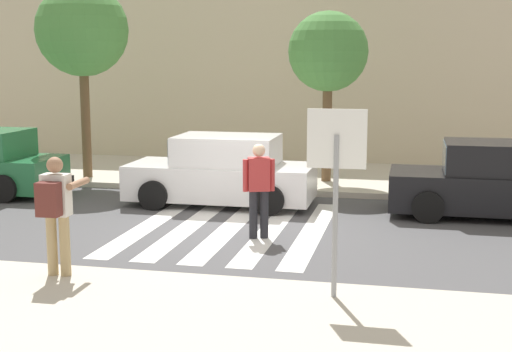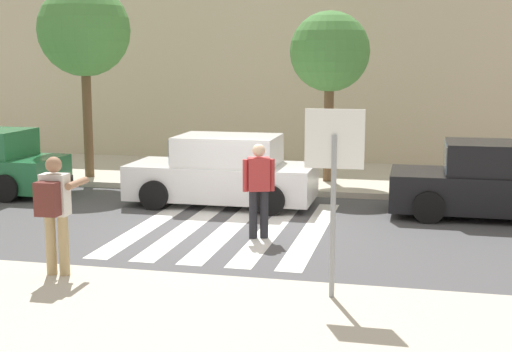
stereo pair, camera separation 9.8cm
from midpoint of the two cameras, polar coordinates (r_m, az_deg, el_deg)
ground_plane at (r=13.60m, az=-2.50°, el=-4.35°), size 120.00×120.00×0.00m
sidewalk_far at (r=19.33m, az=2.06°, el=0.01°), size 60.00×4.80×0.14m
building_facade_far at (r=23.42m, az=4.04°, el=7.73°), size 56.00×4.00×5.08m
crosswalk_stripe_0 at (r=14.26m, az=-8.53°, el=-3.77°), size 0.44×5.20×0.01m
crosswalk_stripe_1 at (r=14.00m, az=-5.47°, el=-3.96°), size 0.44×5.20×0.01m
crosswalk_stripe_2 at (r=13.78m, az=-2.29°, el=-4.14°), size 0.44×5.20×0.01m
crosswalk_stripe_3 at (r=13.61m, az=0.98°, el=-4.31°), size 0.44×5.20×0.01m
crosswalk_stripe_4 at (r=13.48m, az=4.33°, el=-4.48°), size 0.44×5.20×0.01m
stop_sign at (r=9.14m, az=6.14°, el=1.16°), size 0.76×0.08×2.47m
photographer_with_backpack at (r=10.52m, az=-15.98°, el=-2.30°), size 0.59×0.85×1.72m
pedestrian_crossing at (r=12.79m, az=0.01°, el=-0.76°), size 0.55×0.35×1.72m
parked_car_white at (r=15.81m, az=-2.86°, el=0.29°), size 4.10×1.92×1.55m
parked_car_black at (r=15.35m, az=18.32°, el=-0.46°), size 4.10×1.92×1.55m
street_tree_west at (r=19.03m, az=-13.88°, el=11.19°), size 2.36×2.36×4.97m
street_tree_center at (r=17.95m, az=5.63°, el=9.78°), size 1.98×1.98×4.24m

